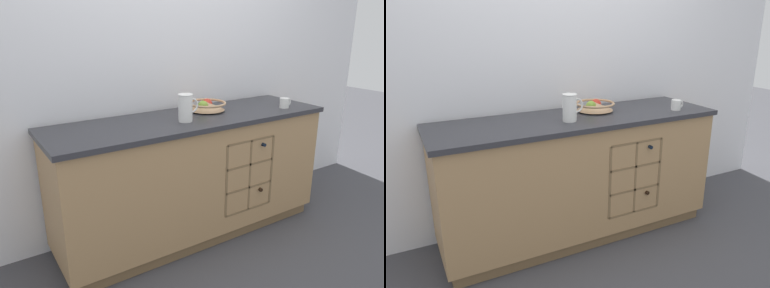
# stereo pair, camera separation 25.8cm
# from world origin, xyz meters

# --- Properties ---
(ground_plane) EXTENTS (14.00, 14.00, 0.00)m
(ground_plane) POSITION_xyz_m (0.00, 0.00, 0.00)
(ground_plane) COLOR #424247
(back_wall) EXTENTS (4.43, 0.06, 2.55)m
(back_wall) POSITION_xyz_m (0.00, 0.36, 1.27)
(back_wall) COLOR white
(back_wall) RESTS_ON ground_plane
(kitchen_island) EXTENTS (2.07, 0.62, 0.93)m
(kitchen_island) POSITION_xyz_m (0.00, -0.00, 0.47)
(kitchen_island) COLOR brown
(kitchen_island) RESTS_ON ground_plane
(fruit_bowl) EXTENTS (0.30, 0.30, 0.09)m
(fruit_bowl) POSITION_xyz_m (0.19, 0.10, 0.97)
(fruit_bowl) COLOR tan
(fruit_bowl) RESTS_ON kitchen_island
(white_pitcher) EXTENTS (0.15, 0.10, 0.19)m
(white_pitcher) POSITION_xyz_m (-0.10, -0.08, 1.02)
(white_pitcher) COLOR white
(white_pitcher) RESTS_ON kitchen_island
(ceramic_mug) EXTENTS (0.11, 0.07, 0.08)m
(ceramic_mug) POSITION_xyz_m (0.77, -0.15, 0.96)
(ceramic_mug) COLOR white
(ceramic_mug) RESTS_ON kitchen_island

